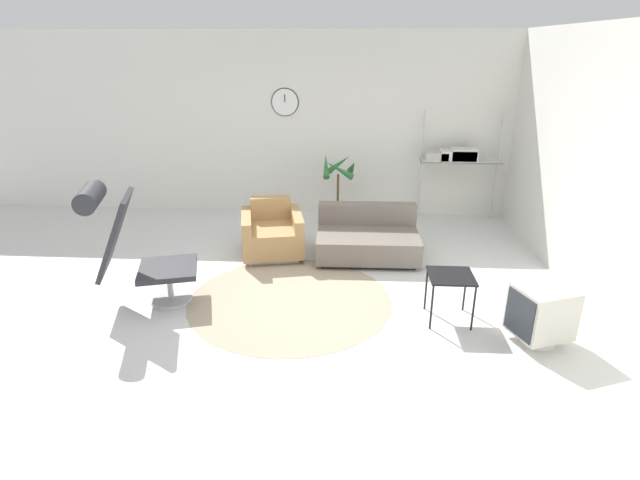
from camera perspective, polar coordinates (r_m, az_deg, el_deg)
The scene contains 11 objects.
ground_plane at distance 5.64m, azimuth -2.89°, elevation -5.76°, with size 12.00×12.00×0.00m, color silver.
wall_back at distance 7.98m, azimuth -0.76°, elevation 12.94°, with size 12.00×0.09×2.80m.
wall_right at distance 5.70m, azimuth 29.67°, elevation 6.71°, with size 0.06×12.00×2.80m.
round_rug at distance 5.44m, azimuth -3.44°, elevation -6.84°, with size 2.19×2.19×0.01m.
lounge_chair at distance 5.43m, azimuth -21.25°, elevation 0.32°, with size 1.16×0.85×1.30m.
armchair_red at distance 6.55m, azimuth -5.49°, elevation 0.66°, with size 0.92×0.96×0.69m.
couch_low at distance 6.49m, azimuth 5.43°, elevation 0.07°, with size 1.31×0.92×0.62m.
side_table at distance 5.04m, azimuth 14.72°, elevation -4.45°, with size 0.43×0.43×0.49m.
crt_television at distance 5.00m, azimuth 23.96°, elevation -7.69°, with size 0.59×0.56×0.56m.
potted_plant at distance 7.59m, azimuth 2.10°, elevation 4.90°, with size 0.54×0.53×1.08m.
shelf_unit at distance 7.87m, azimuth 15.36°, elevation 9.12°, with size 1.20×0.28×1.69m.
Camera 1 is at (0.60, -4.99, 2.57)m, focal length 28.00 mm.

